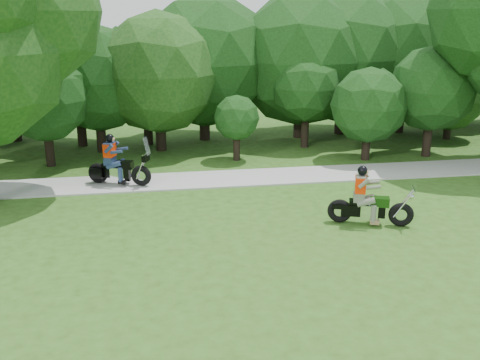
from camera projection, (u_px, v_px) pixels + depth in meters
name	position (u px, v px, depth m)	size (l,w,h in m)	color
ground	(352.00, 267.00, 13.44)	(100.00, 100.00, 0.00)	#2D4C15
walkway	(279.00, 176.00, 20.98)	(60.00, 2.20, 0.06)	#A0A09A
tree_line	(261.00, 66.00, 26.43)	(40.60, 11.77, 7.72)	black
chopper_motorcycle	(366.00, 203.00, 16.01)	(2.49, 1.26, 1.83)	black
touring_motorcycle	(115.00, 166.00, 19.69)	(2.39, 1.39, 1.90)	black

